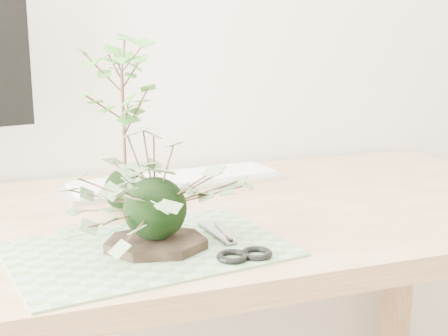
{
  "coord_description": "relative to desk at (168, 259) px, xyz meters",
  "views": [
    {
      "loc": [
        -0.36,
        0.16,
        1.08
      ],
      "look_at": [
        0.0,
        1.14,
        0.84
      ],
      "focal_mm": 50.0,
      "sensor_mm": 36.0,
      "label": 1
    }
  ],
  "objects": [
    {
      "name": "stone_dish",
      "position": [
        -0.07,
        -0.18,
        0.1
      ],
      "size": [
        0.19,
        0.19,
        0.01
      ],
      "primitive_type": "cylinder",
      "rotation": [
        0.0,
        0.0,
        -0.21
      ],
      "color": "black",
      "rests_on": "cutting_mat"
    },
    {
      "name": "desk",
      "position": [
        0.0,
        0.0,
        0.0
      ],
      "size": [
        1.6,
        0.7,
        0.74
      ],
      "color": "#DDB988",
      "rests_on": "ground_plane"
    },
    {
      "name": "cutting_mat",
      "position": [
        -0.08,
        -0.18,
        0.09
      ],
      "size": [
        0.45,
        0.33,
        0.0
      ],
      "primitive_type": "cube",
      "rotation": [
        0.0,
        0.0,
        0.14
      ],
      "color": "#5C8957",
      "rests_on": "desk"
    },
    {
      "name": "scissors",
      "position": [
        0.05,
        -0.24,
        0.1
      ],
      "size": [
        0.09,
        0.19,
        0.01
      ],
      "rotation": [
        0.0,
        0.0,
        -0.02
      ],
      "color": "gray",
      "rests_on": "cutting_mat"
    },
    {
      "name": "ivy_kokedama",
      "position": [
        -0.07,
        -0.18,
        0.2
      ],
      "size": [
        0.34,
        0.34,
        0.19
      ],
      "rotation": [
        0.0,
        0.0,
        -0.29
      ],
      "color": "black",
      "rests_on": "stone_dish"
    },
    {
      "name": "keyboard",
      "position": [
        0.08,
        0.2,
        0.1
      ],
      "size": [
        0.5,
        0.2,
        0.02
      ],
      "rotation": [
        0.0,
        0.0,
        0.12
      ],
      "color": "silver",
      "rests_on": "desk"
    },
    {
      "name": "maple_kokedama",
      "position": [
        -0.06,
        0.05,
        0.33
      ],
      "size": [
        0.22,
        0.22,
        0.34
      ],
      "rotation": [
        0.0,
        0.0,
        -0.29
      ],
      "color": "black",
      "rests_on": "desk"
    }
  ]
}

